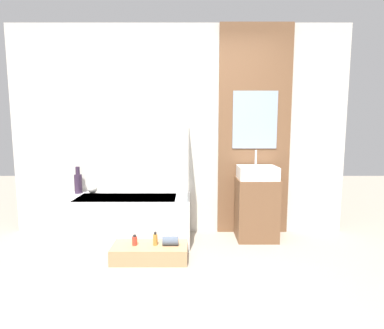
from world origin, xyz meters
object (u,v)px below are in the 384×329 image
(vase_round_light, at_px, (92,189))
(bottle_soap_secondary, at_px, (155,239))
(sink, at_px, (257,172))
(vase_tall_dark, at_px, (78,182))
(bathtub, at_px, (127,219))
(wooden_step_bench, at_px, (149,253))
(bottle_soap_primary, at_px, (134,241))

(vase_round_light, xyz_separation_m, bottle_soap_secondary, (0.86, -0.73, -0.37))
(sink, distance_m, vase_tall_dark, 2.20)
(sink, xyz_separation_m, vase_tall_dark, (-2.20, 0.13, -0.15))
(sink, bearing_deg, vase_tall_dark, 176.56)
(bathtub, height_order, wooden_step_bench, bathtub)
(sink, height_order, bottle_soap_secondary, sink)
(bottle_soap_primary, bearing_deg, bottle_soap_secondary, 0.00)
(wooden_step_bench, height_order, bottle_soap_primary, bottle_soap_primary)
(vase_round_light, height_order, bottle_soap_secondary, vase_round_light)
(bottle_soap_secondary, bearing_deg, bathtub, 127.57)
(vase_tall_dark, distance_m, vase_round_light, 0.20)
(vase_tall_dark, bearing_deg, wooden_step_bench, -36.93)
(bathtub, relative_size, bottle_soap_primary, 13.68)
(vase_round_light, relative_size, bottle_soap_secondary, 0.85)
(sink, height_order, vase_round_light, sink)
(bathtub, relative_size, vase_tall_dark, 4.45)
(wooden_step_bench, relative_size, sink, 1.69)
(bathtub, xyz_separation_m, vase_round_light, (-0.47, 0.21, 0.32))
(vase_round_light, bearing_deg, bottle_soap_secondary, -40.14)
(sink, relative_size, vase_tall_dark, 1.36)
(bottle_soap_primary, xyz_separation_m, bottle_soap_secondary, (0.21, 0.00, 0.01))
(bottle_soap_secondary, bearing_deg, vase_tall_dark, 144.62)
(vase_round_light, distance_m, bottle_soap_secondary, 1.19)
(wooden_step_bench, xyz_separation_m, vase_round_light, (-0.81, 0.73, 0.51))
(vase_tall_dark, xyz_separation_m, vase_round_light, (0.18, -0.01, -0.08))
(wooden_step_bench, distance_m, vase_tall_dark, 1.37)
(wooden_step_bench, height_order, vase_round_light, vase_round_light)
(wooden_step_bench, distance_m, bottle_soap_primary, 0.20)
(bathtub, xyz_separation_m, bottle_soap_secondary, (0.40, -0.52, -0.05))
(wooden_step_bench, xyz_separation_m, sink, (1.21, 0.61, 0.73))
(sink, bearing_deg, wooden_step_bench, -153.28)
(bottle_soap_secondary, bearing_deg, sink, 27.85)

